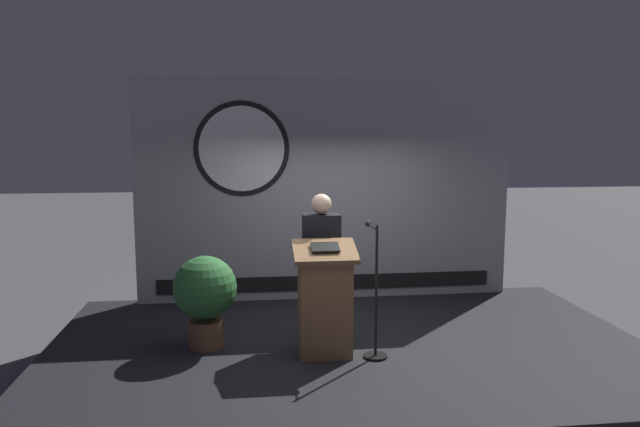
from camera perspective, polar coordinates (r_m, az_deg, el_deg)
ground_plane at (r=6.72m, az=2.74°, el=-14.64°), size 40.00×40.00×0.00m
stage_platform at (r=6.66m, az=2.75°, el=-13.44°), size 6.40×4.00×0.30m
banner_display at (r=8.07m, az=0.38°, el=2.29°), size 5.05×0.12×2.97m
podium at (r=6.13m, az=0.46°, el=-8.29°), size 0.64×0.49×1.16m
speaker_person at (r=6.54m, az=0.13°, el=-4.98°), size 0.40×0.26×1.60m
microphone_stand at (r=6.16m, az=5.21°, el=-9.10°), size 0.24×0.59×1.35m
potted_plant at (r=6.43m, az=-10.85°, el=-7.42°), size 0.66×0.66×0.98m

